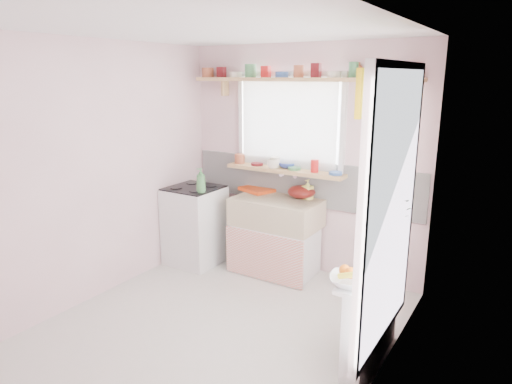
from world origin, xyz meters
The scene contains 19 objects.
room centered at (0.66, 0.86, 1.37)m, with size 3.20×3.20×3.20m.
sink_unit centered at (-0.15, 1.29, 0.43)m, with size 0.95×0.65×1.11m.
cooker centered at (-1.10, 1.05, 0.46)m, with size 0.58×0.58×0.93m.
radiator_ledge centered at (1.30, 0.20, 0.40)m, with size 0.22×0.95×0.78m.
windowsill centered at (-0.15, 1.48, 1.14)m, with size 1.40×0.22×0.04m, color tan.
pine_shelf centered at (0.00, 1.47, 2.12)m, with size 2.52×0.24×0.04m, color tan.
shelf_crockery centered at (-0.02, 1.47, 2.19)m, with size 2.47×0.11×0.12m.
sill_crockery centered at (-0.20, 1.48, 1.21)m, with size 1.35×0.11×0.12m.
dish_tray centered at (-0.53, 1.50, 0.87)m, with size 0.37×0.28×0.04m, color #E64814.
colander centered at (0.05, 1.50, 0.92)m, with size 0.31×0.31×0.14m, color #5B130F.
jade_plant centered at (1.21, 0.60, 1.02)m, with size 0.44×0.38×0.48m, color #325E25.
fruit_bowl centered at (1.23, -0.14, 0.81)m, with size 0.28×0.28×0.07m, color silver.
herb_pot centered at (1.33, 0.18, 0.88)m, with size 0.11×0.08×0.21m, color #336C2B.
soap_bottle_sink centered at (0.13, 1.50, 0.96)m, with size 0.10×0.10×0.22m, color #F2ED6B.
sill_cup centered at (-0.27, 1.42, 1.21)m, with size 0.13×0.13×0.10m, color white.
sill_bowl centered at (-0.15, 1.54, 1.19)m, with size 0.19×0.19×0.06m, color #3447AB.
shelf_vase centered at (0.62, 1.53, 2.21)m, with size 0.14×0.14×0.14m, color #B26036.
cooker_bottle centered at (-0.88, 0.91, 1.05)m, with size 0.10×0.10×0.27m, color #458B4B.
fruit centered at (1.24, -0.13, 0.87)m, with size 0.20×0.14×0.10m.
Camera 1 is at (2.19, -2.89, 2.16)m, focal length 32.00 mm.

